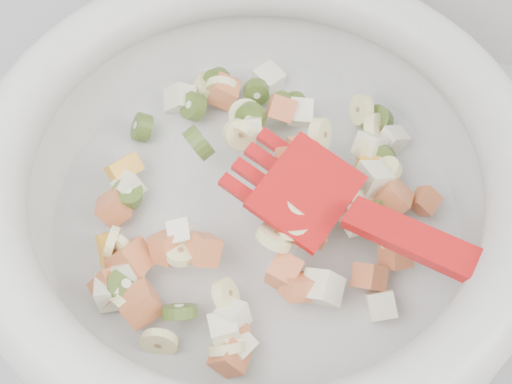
# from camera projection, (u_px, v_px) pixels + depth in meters

# --- Properties ---
(mixing_bowl) EXTENTS (0.49, 0.41, 0.12)m
(mixing_bowl) POSITION_uv_depth(u_px,v_px,m) (257.00, 183.00, 0.47)
(mixing_bowl) COLOR silver
(mixing_bowl) RESTS_ON counter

